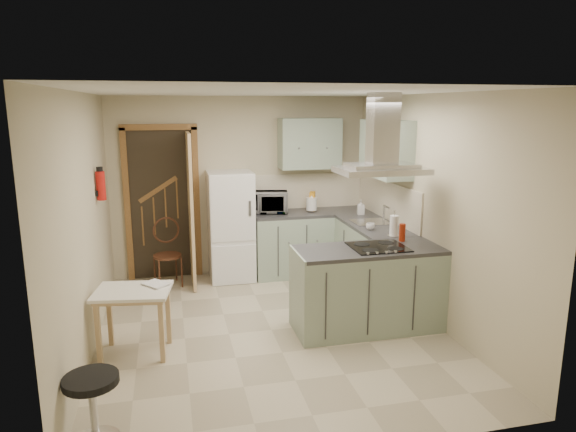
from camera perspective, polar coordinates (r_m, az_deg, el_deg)
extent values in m
plane|color=#B9AE90|center=(5.67, -1.86, -12.53)|extent=(4.20, 4.20, 0.00)
plane|color=silver|center=(5.16, -2.05, 13.61)|extent=(4.20, 4.20, 0.00)
plane|color=#BBB191|center=(7.31, -5.20, 3.31)|extent=(3.60, 0.00, 3.60)
plane|color=#BBB191|center=(5.24, -21.64, -1.05)|extent=(0.00, 4.20, 4.20)
plane|color=#BBB191|center=(5.89, 15.49, 0.76)|extent=(0.00, 4.20, 4.20)
cube|color=brown|center=(7.25, -13.77, 1.33)|extent=(1.10, 0.12, 2.10)
cube|color=white|center=(7.09, -6.37, -1.11)|extent=(0.60, 0.60, 1.50)
cube|color=#9EB2A0|center=(7.31, 0.39, -3.05)|extent=(1.08, 0.60, 0.90)
cube|color=#9EB2A0|center=(6.94, 8.49, -4.02)|extent=(0.60, 1.95, 0.90)
cube|color=beige|center=(7.51, 2.11, 2.82)|extent=(1.68, 0.02, 0.50)
cube|color=#9EB2A0|center=(7.27, 2.42, 8.06)|extent=(0.85, 0.35, 0.70)
cube|color=#9EB2A0|center=(6.49, 10.82, 7.36)|extent=(0.35, 0.90, 0.70)
cube|color=#9EB2A0|center=(5.62, 8.88, -7.96)|extent=(1.55, 0.65, 0.90)
cube|color=black|center=(5.52, 10.00, -3.40)|extent=(0.58, 0.50, 0.01)
cube|color=silver|center=(5.36, 10.32, 5.01)|extent=(0.90, 0.55, 0.10)
cube|color=silver|center=(6.67, 9.17, -0.67)|extent=(0.45, 0.40, 0.01)
cylinder|color=#B2140F|center=(6.06, -20.09, 3.18)|extent=(0.10, 0.10, 0.32)
cube|color=tan|center=(5.27, -16.67, -11.20)|extent=(0.77, 0.63, 0.65)
cube|color=#441E16|center=(7.02, -13.26, -4.34)|extent=(0.44, 0.44, 0.83)
cylinder|color=black|center=(4.13, -20.82, -19.44)|extent=(0.43, 0.43, 0.52)
imported|color=black|center=(7.18, -2.17, 1.54)|extent=(0.59, 0.45, 0.29)
cylinder|color=white|center=(7.25, 2.63, 1.35)|extent=(0.19, 0.19, 0.22)
cube|color=orange|center=(7.34, 2.72, 1.66)|extent=(0.13, 0.19, 0.26)
imported|color=silver|center=(7.12, 8.09, 0.97)|extent=(0.11, 0.11, 0.20)
cylinder|color=white|center=(6.00, 11.69, -1.04)|extent=(0.12, 0.12, 0.25)
imported|color=silver|center=(6.26, 9.15, -1.17)|extent=(0.14, 0.14, 0.08)
cylinder|color=#A6280E|center=(5.81, 12.58, -1.80)|extent=(0.07, 0.07, 0.20)
imported|color=#9D3439|center=(5.15, -15.28, -7.11)|extent=(0.29, 0.30, 0.11)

